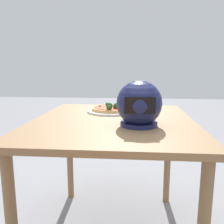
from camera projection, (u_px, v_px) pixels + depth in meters
The scene contains 4 objects.
dining_table at pixel (113, 135), 1.38m from camera, with size 0.91×1.06×0.78m.
pizza_plate at pixel (111, 111), 1.58m from camera, with size 0.32×0.32×0.01m, color white.
pizza at pixel (111, 108), 1.57m from camera, with size 0.26×0.26×0.06m.
motorcycle_helmet at pixel (139, 104), 1.19m from camera, with size 0.23×0.23×0.23m.
Camera 1 is at (-0.11, 1.33, 1.07)m, focal length 37.87 mm.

